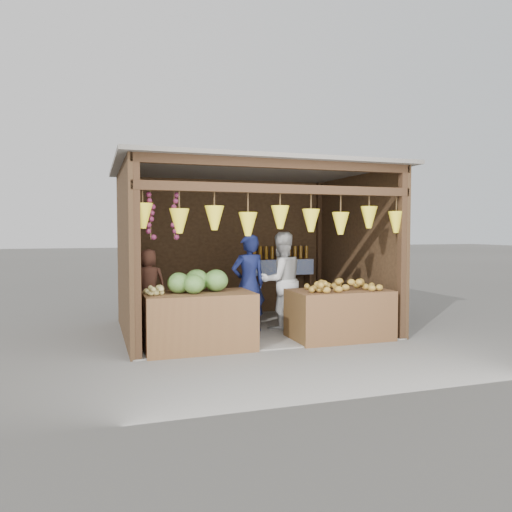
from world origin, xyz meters
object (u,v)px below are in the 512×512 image
(counter_left, at_px, (199,321))
(man_standing, at_px, (249,284))
(vendor_seated, at_px, (149,282))
(counter_right, at_px, (339,314))
(woman_standing, at_px, (281,281))

(counter_left, bearing_deg, man_standing, 40.76)
(counter_left, distance_m, vendor_seated, 1.51)
(counter_left, height_order, vendor_seated, vendor_seated)
(counter_right, xyz_separation_m, man_standing, (-1.17, 0.86, 0.41))
(man_standing, bearing_deg, counter_right, 137.51)
(woman_standing, bearing_deg, counter_left, 22.70)
(counter_right, height_order, man_standing, man_standing)
(counter_right, bearing_deg, counter_left, 179.69)
(counter_left, relative_size, woman_standing, 0.92)
(woman_standing, bearing_deg, counter_right, 112.80)
(vendor_seated, bearing_deg, counter_left, 126.19)
(counter_left, height_order, counter_right, counter_left)
(counter_left, distance_m, man_standing, 1.36)
(counter_right, bearing_deg, woman_standing, 121.03)
(woman_standing, bearing_deg, man_standing, 0.93)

